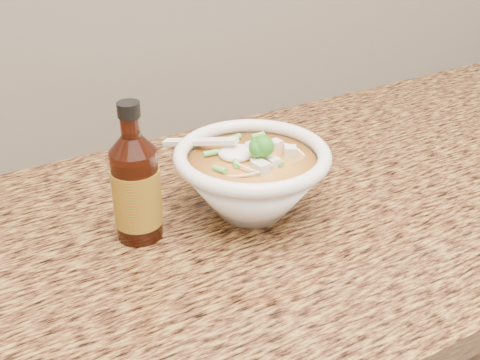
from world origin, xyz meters
TOP-DOWN VIEW (x-y plane):
  - counter_slab at (0.00, 1.68)m, footprint 4.00×0.68m
  - soup_bowl at (-0.01, 1.68)m, footprint 0.22×0.23m
  - hot_sauce_bottle at (-0.18, 1.70)m, footprint 0.07×0.07m

SIDE VIEW (x-z plane):
  - counter_slab at x=0.00m, z-range 0.86..0.90m
  - soup_bowl at x=-0.01m, z-range 0.89..1.01m
  - hot_sauce_bottle at x=-0.18m, z-range 0.88..1.07m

